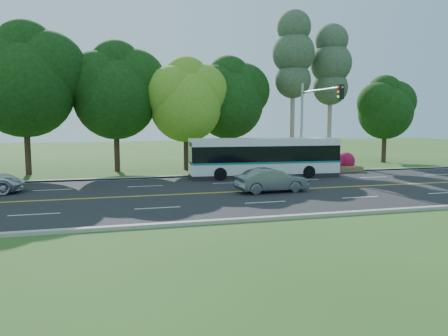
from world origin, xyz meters
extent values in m
plane|color=#2D531B|center=(0.00, 0.00, 0.00)|extent=(120.00, 120.00, 0.00)
cube|color=black|center=(0.00, 0.00, 0.01)|extent=(60.00, 14.00, 0.02)
cube|color=#A79F97|center=(0.00, 7.15, 0.07)|extent=(60.00, 0.30, 0.15)
cube|color=#A79F97|center=(0.00, -7.15, 0.07)|extent=(60.00, 0.30, 0.15)
cube|color=#2D531B|center=(0.00, 9.00, 0.05)|extent=(60.00, 4.00, 0.10)
cube|color=gold|center=(0.00, -0.08, 0.02)|extent=(57.00, 0.10, 0.00)
cube|color=gold|center=(0.00, 0.08, 0.02)|extent=(57.00, 0.10, 0.00)
cube|color=silver|center=(-11.50, -3.50, 0.02)|extent=(2.20, 0.12, 0.00)
cube|color=silver|center=(-6.00, -3.50, 0.02)|extent=(2.20, 0.12, 0.00)
cube|color=silver|center=(-0.50, -3.50, 0.02)|extent=(2.20, 0.12, 0.00)
cube|color=silver|center=(5.00, -3.50, 0.02)|extent=(2.20, 0.12, 0.00)
cube|color=silver|center=(10.50, -3.50, 0.02)|extent=(2.20, 0.12, 0.00)
cube|color=silver|center=(-11.50, 3.50, 0.02)|extent=(2.20, 0.12, 0.00)
cube|color=silver|center=(-6.00, 3.50, 0.02)|extent=(2.20, 0.12, 0.00)
cube|color=silver|center=(-0.50, 3.50, 0.02)|extent=(2.20, 0.12, 0.00)
cube|color=silver|center=(5.00, 3.50, 0.02)|extent=(2.20, 0.12, 0.00)
cube|color=silver|center=(10.50, 3.50, 0.02)|extent=(2.20, 0.12, 0.00)
cube|color=silver|center=(16.00, 3.50, 0.02)|extent=(2.20, 0.12, 0.00)
cube|color=silver|center=(0.00, 6.85, 0.02)|extent=(57.00, 0.12, 0.00)
cube|color=silver|center=(0.00, -6.85, 0.02)|extent=(57.00, 0.12, 0.00)
cylinder|color=#321E16|center=(-14.00, 11.00, 1.98)|extent=(0.44, 0.44, 3.96)
sphere|color=black|center=(-14.00, 11.00, 6.48)|extent=(7.20, 7.20, 7.20)
sphere|color=black|center=(-12.38, 11.30, 7.92)|extent=(5.76, 5.76, 5.76)
sphere|color=black|center=(-15.44, 10.80, 7.74)|extent=(5.40, 5.40, 5.40)
sphere|color=black|center=(-13.90, 11.40, 9.18)|extent=(4.68, 4.68, 4.68)
cylinder|color=#321E16|center=(-7.50, 12.00, 1.80)|extent=(0.44, 0.44, 3.60)
sphere|color=black|center=(-7.50, 12.00, 5.91)|extent=(6.60, 6.60, 6.60)
sphere|color=black|center=(-6.02, 12.30, 7.23)|extent=(5.28, 5.28, 5.28)
sphere|color=black|center=(-8.82, 11.80, 7.06)|extent=(4.95, 4.95, 4.95)
sphere|color=black|center=(-7.40, 12.40, 8.38)|extent=(4.29, 4.29, 4.29)
cylinder|color=#321E16|center=(-2.00, 11.00, 1.62)|extent=(0.44, 0.44, 3.24)
sphere|color=#518C1D|center=(-2.00, 11.00, 5.27)|extent=(5.80, 5.80, 5.80)
sphere|color=#518C1D|center=(-0.69, 11.30, 6.43)|extent=(4.64, 4.64, 4.64)
sphere|color=#518C1D|center=(-3.16, 10.80, 6.29)|extent=(4.35, 4.35, 4.35)
sphere|color=#518C1D|center=(-1.90, 11.40, 7.45)|extent=(3.77, 3.77, 3.77)
cylinder|color=#321E16|center=(2.00, 12.50, 1.71)|extent=(0.44, 0.44, 3.42)
sphere|color=black|center=(2.00, 12.50, 5.52)|extent=(6.00, 6.00, 6.00)
sphere|color=black|center=(3.35, 12.80, 6.72)|extent=(4.80, 4.80, 4.80)
sphere|color=black|center=(0.80, 12.30, 6.57)|extent=(4.50, 4.50, 4.50)
sphere|color=black|center=(2.10, 12.90, 7.77)|extent=(3.90, 3.90, 3.90)
cylinder|color=gray|center=(8.00, 12.50, 4.90)|extent=(0.40, 0.40, 9.80)
sphere|color=#31492D|center=(8.00, 12.50, 7.70)|extent=(3.23, 3.23, 3.23)
sphere|color=#31492D|center=(8.00, 12.50, 10.08)|extent=(3.80, 3.80, 3.80)
sphere|color=#31492D|center=(8.00, 12.50, 12.32)|extent=(3.04, 3.04, 3.04)
cylinder|color=gray|center=(12.00, 13.00, 4.55)|extent=(0.40, 0.40, 9.10)
sphere|color=#31492D|center=(12.00, 13.00, 7.15)|extent=(3.23, 3.23, 3.23)
sphere|color=#31492D|center=(12.00, 13.00, 9.36)|extent=(3.80, 3.80, 3.80)
sphere|color=#31492D|center=(12.00, 13.00, 11.44)|extent=(3.04, 3.04, 3.04)
cylinder|color=#321E16|center=(18.00, 13.00, 1.53)|extent=(0.44, 0.44, 3.06)
sphere|color=black|center=(18.00, 13.00, 4.88)|extent=(5.20, 5.20, 5.20)
sphere|color=black|center=(19.17, 13.30, 5.92)|extent=(4.16, 4.16, 4.16)
sphere|color=black|center=(16.96, 12.80, 5.79)|extent=(3.90, 3.90, 3.90)
sphere|color=black|center=(18.10, 13.40, 6.83)|extent=(3.38, 3.38, 3.38)
sphere|color=maroon|center=(3.00, 8.20, 0.75)|extent=(1.50, 1.50, 1.50)
sphere|color=maroon|center=(4.00, 8.20, 0.75)|extent=(1.50, 1.50, 1.50)
sphere|color=maroon|center=(5.00, 8.20, 0.75)|extent=(1.50, 1.50, 1.50)
sphere|color=maroon|center=(6.00, 8.20, 0.75)|extent=(1.50, 1.50, 1.50)
sphere|color=maroon|center=(7.00, 8.20, 0.75)|extent=(1.50, 1.50, 1.50)
sphere|color=maroon|center=(8.00, 8.20, 0.75)|extent=(1.50, 1.50, 1.50)
sphere|color=maroon|center=(9.00, 8.20, 0.75)|extent=(1.50, 1.50, 1.50)
sphere|color=maroon|center=(10.00, 8.20, 0.75)|extent=(1.50, 1.50, 1.50)
sphere|color=maroon|center=(11.00, 8.20, 0.75)|extent=(1.50, 1.50, 1.50)
cube|color=olive|center=(10.00, 7.40, 0.20)|extent=(3.50, 1.40, 0.40)
cylinder|color=#999BA2|center=(6.50, 7.30, 3.50)|extent=(0.20, 0.20, 7.00)
cylinder|color=#999BA2|center=(6.50, 4.30, 6.30)|extent=(0.14, 6.00, 0.14)
cube|color=black|center=(6.50, 1.50, 6.00)|extent=(0.32, 0.28, 0.95)
sphere|color=red|center=(6.33, 1.50, 6.30)|extent=(0.18, 0.18, 0.18)
sphere|color=yellow|center=(6.33, 1.50, 6.00)|extent=(0.18, 0.18, 0.18)
sphere|color=#19D833|center=(6.33, 1.50, 5.70)|extent=(0.18, 0.18, 0.18)
cube|color=white|center=(2.78, 5.62, 0.78)|extent=(10.98, 3.00, 0.90)
cube|color=black|center=(2.78, 5.62, 1.79)|extent=(10.92, 3.03, 1.12)
cube|color=white|center=(2.78, 5.62, 2.61)|extent=(10.98, 3.00, 0.50)
cube|color=#0C6E6B|center=(2.78, 5.62, 1.18)|extent=(10.93, 3.04, 0.13)
cube|color=black|center=(-2.60, 5.97, 1.88)|extent=(0.20, 2.12, 1.54)
cube|color=#19E54C|center=(-2.59, 5.97, 2.75)|extent=(0.14, 1.38, 0.20)
cube|color=black|center=(2.78, 5.62, 0.18)|extent=(10.97, 2.90, 0.32)
cylinder|color=black|center=(-0.75, 4.77, 0.47)|extent=(0.92, 0.31, 0.90)
cylinder|color=black|center=(-0.61, 6.92, 0.47)|extent=(0.92, 0.31, 0.90)
cylinder|color=black|center=(5.74, 4.35, 0.47)|extent=(0.92, 0.31, 0.90)
cylinder|color=black|center=(5.88, 6.50, 0.47)|extent=(0.92, 0.31, 0.90)
imported|color=slate|center=(0.95, -0.62, 0.71)|extent=(4.29, 1.77, 1.38)
camera|label=1|loc=(-8.26, -24.20, 4.28)|focal=35.00mm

